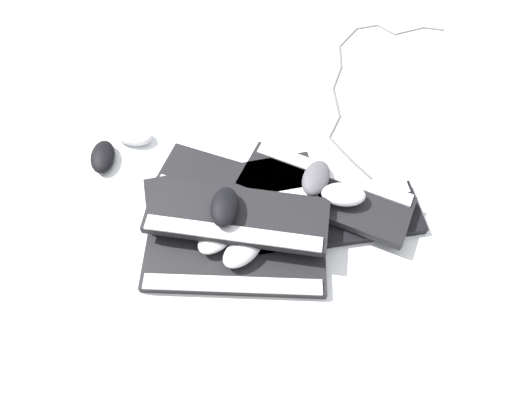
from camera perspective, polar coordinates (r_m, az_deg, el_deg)
name	(u,v)px	position (r m, az deg, el deg)	size (l,w,h in m)	color
ground_plane	(266,212)	(1.19, 1.31, -0.84)	(3.20, 3.20, 0.00)	silver
keyboard_0	(239,190)	(1.21, -2.14, 1.93)	(0.40, 0.43, 0.03)	black
keyboard_1	(234,266)	(1.11, -2.73, -7.57)	(0.31, 0.46, 0.03)	black
keyboard_2	(335,217)	(1.19, 9.84, -1.50)	(0.24, 0.46, 0.03)	black
keyboard_3	(232,192)	(1.18, -2.97, 1.66)	(0.22, 0.46, 0.03)	black
keyboard_4	(325,192)	(1.19, 8.67, 1.65)	(0.42, 0.42, 0.03)	black
keyboard_5	(237,217)	(1.10, -2.40, -1.45)	(0.35, 0.46, 0.03)	black
mouse_0	(133,135)	(1.36, -15.08, 8.39)	(0.11, 0.07, 0.04)	silver
mouse_1	(242,251)	(1.09, -1.70, -5.74)	(0.11, 0.07, 0.04)	#B7B7BC
mouse_2	(217,237)	(1.11, -4.86, -4.04)	(0.11, 0.07, 0.04)	silver
mouse_3	(343,195)	(1.15, 10.86, 1.29)	(0.11, 0.07, 0.04)	#B7B7BC
mouse_4	(316,178)	(1.16, 7.50, 3.38)	(0.11, 0.07, 0.04)	#4C4C51
mouse_5	(225,207)	(1.08, -3.95, -0.22)	(0.11, 0.07, 0.04)	black
mouse_6	(103,157)	(1.34, -18.60, 5.74)	(0.11, 0.07, 0.04)	black
cable_0	(363,73)	(1.55, 13.18, 15.82)	(0.58, 0.58, 0.01)	#59595B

